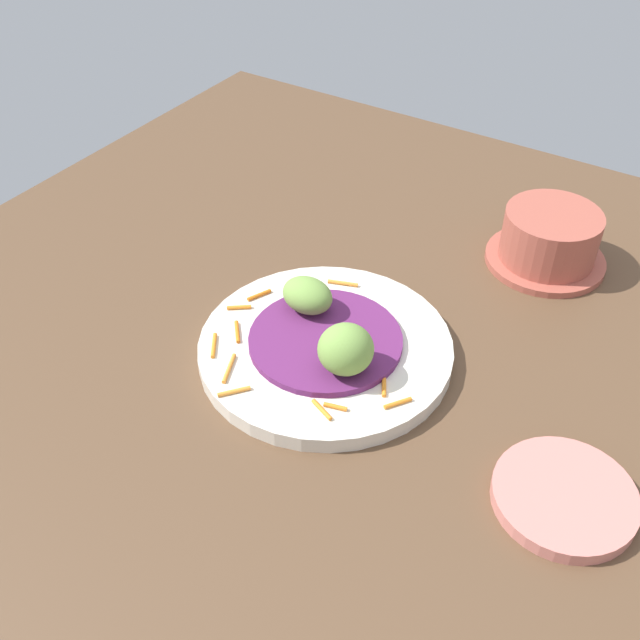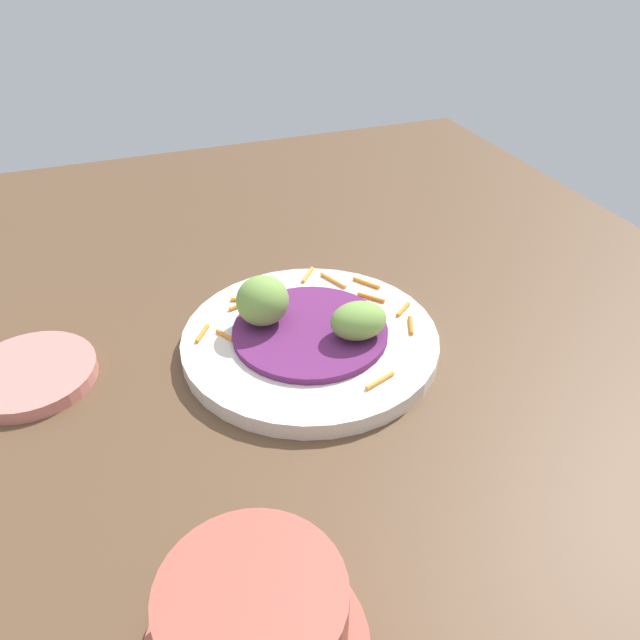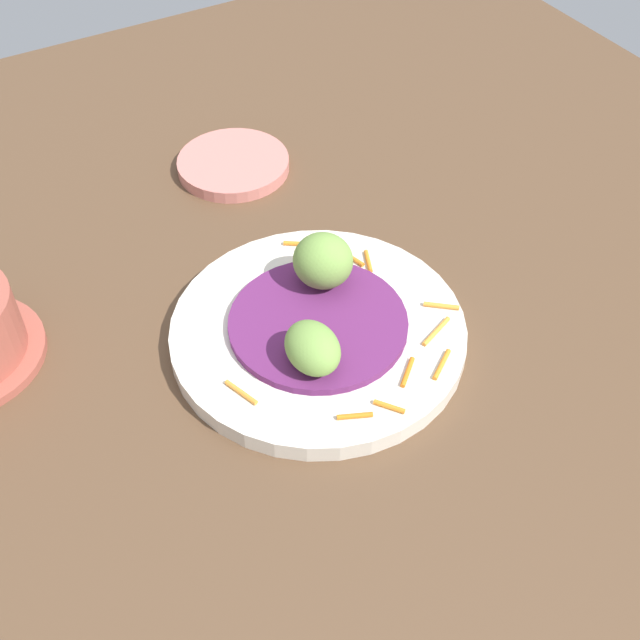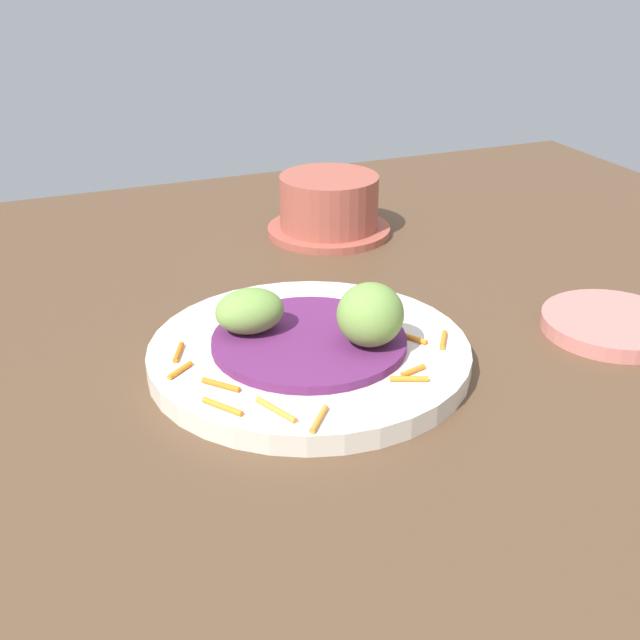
% 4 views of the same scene
% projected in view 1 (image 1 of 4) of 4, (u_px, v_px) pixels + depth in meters
% --- Properties ---
extents(table_surface, '(1.10, 1.10, 0.02)m').
position_uv_depth(table_surface, '(359.00, 407.00, 0.70)').
color(table_surface, brown).
rests_on(table_surface, ground).
extents(main_plate, '(0.25, 0.25, 0.02)m').
position_uv_depth(main_plate, '(325.00, 349.00, 0.74)').
color(main_plate, silver).
rests_on(main_plate, table_surface).
extents(cabbage_bed, '(0.15, 0.15, 0.01)m').
position_uv_depth(cabbage_bed, '(326.00, 340.00, 0.73)').
color(cabbage_bed, '#60235B').
rests_on(cabbage_bed, main_plate).
extents(carrot_garnish, '(0.21, 0.22, 0.00)m').
position_uv_depth(carrot_garnish, '(284.00, 352.00, 0.72)').
color(carrot_garnish, orange).
rests_on(carrot_garnish, main_plate).
extents(guac_scoop_left, '(0.07, 0.07, 0.05)m').
position_uv_depth(guac_scoop_left, '(346.00, 349.00, 0.68)').
color(guac_scoop_left, '#759E47').
rests_on(guac_scoop_left, cabbage_bed).
extents(guac_scoop_center, '(0.04, 0.06, 0.03)m').
position_uv_depth(guac_scoop_center, '(307.00, 295.00, 0.75)').
color(guac_scoop_center, '#759E47').
rests_on(guac_scoop_center, cabbage_bed).
extents(side_plate_small, '(0.12, 0.12, 0.01)m').
position_uv_depth(side_plate_small, '(564.00, 497.00, 0.61)').
color(side_plate_small, tan).
rests_on(side_plate_small, table_surface).
extents(terracotta_bowl, '(0.13, 0.13, 0.06)m').
position_uv_depth(terracotta_bowl, '(549.00, 240.00, 0.84)').
color(terracotta_bowl, '#A85142').
rests_on(terracotta_bowl, table_surface).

